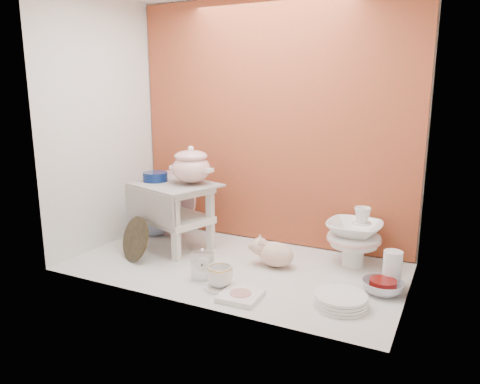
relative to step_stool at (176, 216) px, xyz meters
The scene contains 17 objects.
ground 0.51m from the step_stool, 12.99° to the right, with size 1.80×1.80×0.00m, color silver.
niche_shell 0.86m from the step_stool, ahead, with size 1.86×1.03×1.53m.
step_stool is the anchor object (origin of this frame).
soup_tureen 0.33m from the step_stool, 22.34° to the left, with size 0.27×0.27×0.23m, color white, non-canonical shape.
cobalt_bowl 0.28m from the step_stool, behind, with size 0.15×0.15×0.06m, color #0B1E54.
floral_platter 0.31m from the step_stool, 133.73° to the left, with size 0.44×0.14×0.43m, color white, non-canonical shape.
blue_white_vase 0.35m from the step_stool, 150.97° to the left, with size 0.25×0.25×0.26m, color white.
lacquer_tray 0.30m from the step_stool, 111.09° to the right, with size 0.26×0.10×0.25m, color black, non-canonical shape.
mantel_clock 0.53m from the step_stool, 41.31° to the right, with size 0.12×0.04×0.17m, color silver.
plush_pig 0.67m from the step_stool, ahead, with size 0.26×0.18×0.15m, color #CEA891.
teacup_saucer 0.68m from the step_stool, 37.09° to the right, with size 0.16×0.16×0.01m, color white.
gold_rim_teacup 0.66m from the step_stool, 37.09° to the right, with size 0.13×0.13×0.10m, color white.
lattice_dish 0.82m from the step_stool, 34.26° to the right, with size 0.18×0.18×0.03m, color white.
dinner_plate_stack 1.16m from the step_stool, 16.18° to the right, with size 0.25×0.25×0.06m, color white.
crystal_bowl 1.26m from the step_stool, ahead, with size 0.20×0.20×0.06m, color silver.
clear_glass_vase 1.27m from the step_stool, ahead, with size 0.09×0.09×0.19m, color silver.
porcelain_tower 1.05m from the step_stool, 10.72° to the left, with size 0.30×0.30×0.34m, color white, non-canonical shape.
Camera 1 is at (1.08, -2.12, 0.97)m, focal length 34.21 mm.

